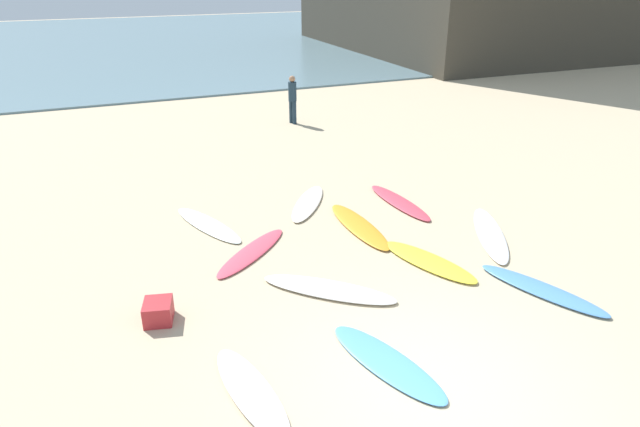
% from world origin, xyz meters
% --- Properties ---
extents(ground_plane, '(120.00, 120.00, 0.00)m').
position_xyz_m(ground_plane, '(0.00, 0.00, 0.00)').
color(ground_plane, '#C6B28E').
extents(ocean_water, '(120.00, 40.00, 0.08)m').
position_xyz_m(ocean_water, '(0.00, 38.31, 0.04)').
color(ocean_water, slate).
rests_on(ocean_water, ground_plane).
extents(surfboard_0, '(1.27, 2.36, 0.06)m').
position_xyz_m(surfboard_0, '(-1.66, 5.96, 0.03)').
color(surfboard_0, white).
rests_on(surfboard_0, ground_plane).
extents(surfboard_1, '(0.61, 2.35, 0.08)m').
position_xyz_m(surfboard_1, '(2.69, 5.42, 0.04)').
color(surfboard_1, '#D54355').
rests_on(surfboard_1, ground_plane).
extents(surfboard_2, '(1.26, 2.29, 0.09)m').
position_xyz_m(surfboard_2, '(2.99, 1.20, 0.04)').
color(surfboard_2, '#5491D3').
rests_on(surfboard_2, ground_plane).
extents(surfboard_3, '(0.57, 2.43, 0.08)m').
position_xyz_m(surfboard_3, '(1.26, 4.64, 0.04)').
color(surfboard_3, orange).
rests_on(surfboard_3, ground_plane).
extents(surfboard_4, '(2.15, 2.03, 0.09)m').
position_xyz_m(surfboard_4, '(-0.34, 2.62, 0.04)').
color(surfboard_4, silver).
rests_on(surfboard_4, ground_plane).
extents(surfboard_5, '(1.69, 2.51, 0.08)m').
position_xyz_m(surfboard_5, '(3.56, 3.26, 0.04)').
color(surfboard_5, white).
rests_on(surfboard_5, ground_plane).
extents(surfboard_6, '(1.23, 2.17, 0.08)m').
position_xyz_m(surfboard_6, '(1.77, 2.77, 0.04)').
color(surfboard_6, yellow).
rests_on(surfboard_6, ground_plane).
extents(surfboard_7, '(1.68, 2.08, 0.07)m').
position_xyz_m(surfboard_7, '(0.72, 6.20, 0.04)').
color(surfboard_7, '#F3E3CF').
rests_on(surfboard_7, ground_plane).
extents(surfboard_8, '(0.79, 2.01, 0.08)m').
position_xyz_m(surfboard_8, '(-2.25, 0.77, 0.04)').
color(surfboard_8, white).
rests_on(surfboard_8, ground_plane).
extents(surfboard_9, '(1.97, 1.80, 0.06)m').
position_xyz_m(surfboard_9, '(-1.15, 4.43, 0.03)').
color(surfboard_9, '#DF495C').
rests_on(surfboard_9, ground_plane).
extents(surfboard_10, '(1.15, 2.18, 0.06)m').
position_xyz_m(surfboard_10, '(-0.34, 0.59, 0.03)').
color(surfboard_10, '#539CDE').
rests_on(surfboard_10, ground_plane).
extents(beachgoer_near, '(0.34, 0.34, 1.64)m').
position_xyz_m(beachgoer_near, '(2.90, 13.04, 0.91)').
color(beachgoer_near, '#1E3342').
rests_on(beachgoer_near, ground_plane).
extents(beach_cooler, '(0.53, 0.57, 0.34)m').
position_xyz_m(beach_cooler, '(-3.11, 2.88, 0.17)').
color(beach_cooler, '#B2282D').
rests_on(beach_cooler, ground_plane).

